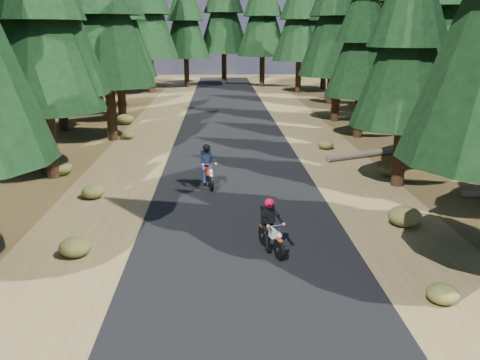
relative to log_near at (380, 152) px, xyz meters
name	(u,v)px	position (x,y,z in m)	size (l,w,h in m)	color
ground	(242,230)	(-6.90, -9.55, -0.16)	(120.00, 120.00, 0.00)	#463419
road	(236,183)	(-6.90, -4.55, -0.15)	(6.00, 100.00, 0.01)	black
shoulder_l	(115,185)	(-11.50, -4.55, -0.16)	(3.20, 100.00, 0.01)	brown
shoulder_r	(355,182)	(-2.30, -4.55, -0.16)	(3.20, 100.00, 0.01)	brown
log_near	(380,152)	(0.00, 0.00, 0.00)	(0.32, 0.32, 6.06)	#4C4233
understory_shrubs	(216,171)	(-7.68, -3.69, 0.11)	(14.48, 29.16, 0.66)	#474C1E
rider_lead	(271,235)	(-6.22, -11.23, 0.32)	(0.94, 1.68, 1.43)	silver
rider_follow	(208,173)	(-7.98, -4.98, 0.38)	(0.90, 1.86, 1.59)	maroon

